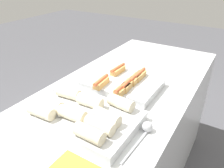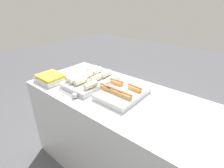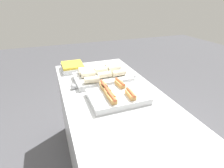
{
  "view_description": "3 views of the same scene",
  "coord_description": "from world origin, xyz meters",
  "px_view_note": "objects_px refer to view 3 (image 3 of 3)",
  "views": [
    {
      "loc": [
        -1.04,
        -0.57,
        1.61
      ],
      "look_at": [
        -0.11,
        0.0,
        1.02
      ],
      "focal_mm": 35.0,
      "sensor_mm": 36.0,
      "label": 1
    },
    {
      "loc": [
        0.8,
        -1.1,
        1.72
      ],
      "look_at": [
        -0.11,
        0.0,
        1.02
      ],
      "focal_mm": 28.0,
      "sensor_mm": 36.0,
      "label": 2
    },
    {
      "loc": [
        1.11,
        -0.45,
        1.67
      ],
      "look_at": [
        -0.11,
        0.0,
        1.02
      ],
      "focal_mm": 28.0,
      "sensor_mm": 36.0,
      "label": 3
    }
  ],
  "objects_px": {
    "tray_hotdogs": "(117,96)",
    "tray_wraps": "(102,76)",
    "serving_spoon_near": "(73,86)",
    "tray_side_front": "(73,67)",
    "serving_spoon_far": "(133,76)"
  },
  "relations": [
    {
      "from": "tray_hotdogs",
      "to": "tray_wraps",
      "type": "distance_m",
      "value": 0.39
    },
    {
      "from": "serving_spoon_near",
      "to": "tray_side_front",
      "type": "bearing_deg",
      "value": 171.19
    },
    {
      "from": "tray_wraps",
      "to": "tray_side_front",
      "type": "bearing_deg",
      "value": -147.81
    },
    {
      "from": "serving_spoon_near",
      "to": "serving_spoon_far",
      "type": "height_order",
      "value": "same"
    },
    {
      "from": "tray_side_front",
      "to": "serving_spoon_far",
      "type": "xyz_separation_m",
      "value": [
        0.43,
        0.53,
        -0.01
      ]
    },
    {
      "from": "tray_hotdogs",
      "to": "tray_wraps",
      "type": "height_order",
      "value": "tray_wraps"
    },
    {
      "from": "tray_side_front",
      "to": "serving_spoon_near",
      "type": "distance_m",
      "value": 0.45
    },
    {
      "from": "tray_wraps",
      "to": "serving_spoon_near",
      "type": "distance_m",
      "value": 0.31
    },
    {
      "from": "serving_spoon_near",
      "to": "serving_spoon_far",
      "type": "bearing_deg",
      "value": 90.79
    },
    {
      "from": "tray_wraps",
      "to": "tray_side_front",
      "type": "xyz_separation_m",
      "value": [
        -0.36,
        -0.23,
        -0.01
      ]
    },
    {
      "from": "tray_wraps",
      "to": "tray_hotdogs",
      "type": "bearing_deg",
      "value": -0.01
    },
    {
      "from": "tray_side_front",
      "to": "serving_spoon_far",
      "type": "height_order",
      "value": "tray_side_front"
    },
    {
      "from": "tray_hotdogs",
      "to": "tray_wraps",
      "type": "relative_size",
      "value": 0.84
    },
    {
      "from": "tray_side_front",
      "to": "serving_spoon_far",
      "type": "relative_size",
      "value": 1.15
    },
    {
      "from": "serving_spoon_far",
      "to": "tray_side_front",
      "type": "bearing_deg",
      "value": -129.25
    }
  ]
}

